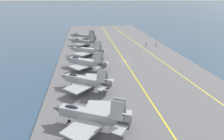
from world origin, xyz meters
TOP-DOWN VIEW (x-y plane):
  - ground_plane at (0.00, 0.00)m, footprint 2000.00×2000.00m
  - carrier_deck at (0.00, 0.00)m, footprint 192.53×50.23m
  - deck_stripe_foul_line at (0.00, -13.81)m, footprint 173.02×10.11m
  - deck_stripe_centerline at (0.00, 0.00)m, footprint 173.28×0.36m
  - parked_jet_second at (-39.34, 14.44)m, footprint 13.70×15.77m
  - parked_jet_third at (-22.69, 15.17)m, footprint 13.16×14.83m
  - parked_jet_fourth at (-6.63, 14.97)m, footprint 13.30×15.46m
  - parked_jet_fifth at (8.13, 14.03)m, footprint 12.99×15.09m
  - parked_jet_sixth at (25.42, 14.99)m, footprint 12.91×15.07m
  - parked_jet_seventh at (40.66, 15.36)m, footprint 13.46×16.37m
  - crew_blue_vest at (22.21, -15.45)m, footprint 0.45×0.45m
  - crew_purple_vest at (21.53, -20.26)m, footprint 0.40×0.29m

SIDE VIEW (x-z plane):
  - ground_plane at x=0.00m, z-range 0.00..0.00m
  - carrier_deck at x=0.00m, z-range 0.00..0.40m
  - deck_stripe_foul_line at x=0.00m, z-range 0.40..0.41m
  - deck_stripe_centerline at x=0.00m, z-range 0.40..0.41m
  - crew_purple_vest at x=21.53m, z-range 0.49..2.27m
  - crew_blue_vest at x=22.21m, z-range 0.49..2.30m
  - parked_jet_seventh at x=40.66m, z-range -0.20..5.65m
  - parked_jet_fourth at x=-6.63m, z-range -0.49..6.03m
  - parked_jet_sixth at x=25.42m, z-range -0.23..5.82m
  - parked_jet_third at x=-22.69m, z-range -0.23..6.03m
  - parked_jet_fifth at x=8.13m, z-range -0.40..6.46m
  - parked_jet_second at x=-39.34m, z-range -0.37..6.47m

